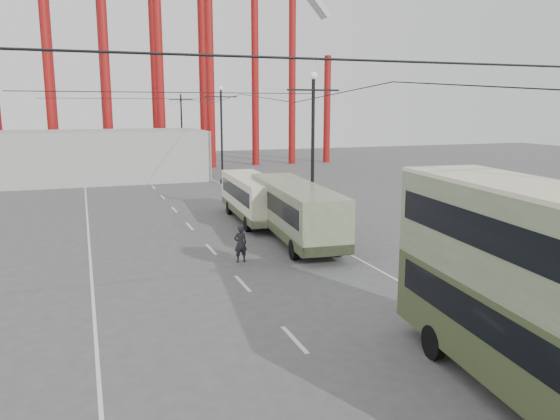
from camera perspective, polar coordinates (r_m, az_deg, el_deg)
name	(u,v)px	position (r m, az deg, el deg)	size (l,w,h in m)	color
ground	(387,395)	(15.18, 11.07, -18.43)	(160.00, 160.00, 0.00)	#4A4A4D
road_markings	(199,234)	(32.43, -8.43, -2.49)	(12.52, 120.00, 0.01)	silver
lamp_post_mid	(313,154)	(32.00, 3.43, 5.91)	(3.20, 0.44, 9.32)	black
lamp_post_far	(222,135)	(52.88, -6.12, 7.75)	(3.20, 0.44, 9.32)	black
lamp_post_distant	(182,128)	(74.41, -10.23, 8.48)	(3.20, 0.44, 9.32)	black
fairground_shed	(93,156)	(58.49, -18.91, 5.38)	(22.00, 10.00, 5.00)	#9C9C97
double_decker_bus	(542,287)	(14.72, 25.67, -7.26)	(3.72, 10.43, 5.48)	#3B4726
single_decker_green	(295,209)	(30.20, 1.57, 0.08)	(3.54, 11.31, 3.14)	#657555
single_decker_cream	(252,196)	(35.56, -2.90, 1.44)	(2.91, 9.41, 2.89)	beige
pedestrian	(240,244)	(26.25, -4.16, -3.53)	(0.66, 0.43, 1.80)	black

